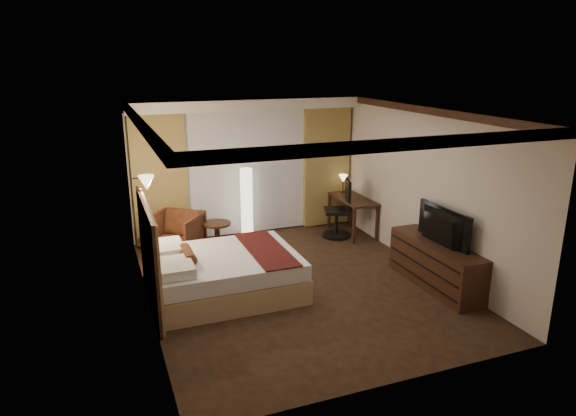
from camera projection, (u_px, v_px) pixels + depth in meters
name	position (u px, v px, depth m)	size (l,w,h in m)	color
floor	(297.00, 284.00, 8.09)	(4.50, 5.50, 0.01)	black
ceiling	(298.00, 111.00, 7.33)	(4.50, 5.50, 0.01)	white
back_wall	(246.00, 167.00, 10.18)	(4.50, 0.02, 2.70)	beige
left_wall	(143.00, 218.00, 6.94)	(0.02, 5.50, 2.70)	beige
right_wall	(424.00, 189.00, 8.48)	(0.02, 5.50, 2.70)	beige
crown_molding	(298.00, 116.00, 7.35)	(4.50, 5.50, 0.12)	black
soffit	(248.00, 104.00, 9.60)	(4.50, 0.50, 0.20)	white
curtain_sheer	(247.00, 173.00, 10.13)	(2.48, 0.04, 2.45)	silver
curtain_left_drape	(160.00, 181.00, 9.50)	(1.00, 0.14, 2.45)	#A58A4B
curtain_right_drape	(326.00, 167.00, 10.66)	(1.00, 0.14, 2.45)	#A58A4B
wall_sconce	(146.00, 183.00, 7.77)	(0.24, 0.24, 0.24)	white
bed	(226.00, 274.00, 7.72)	(2.15, 1.68, 0.63)	white
headboard	(150.00, 256.00, 7.22)	(0.12, 1.98, 1.50)	tan
armchair	(176.00, 232.00, 9.21)	(0.83, 0.78, 0.85)	#482315
side_table	(217.00, 237.00, 9.40)	(0.51, 0.51, 0.56)	black
floor_lamp	(247.00, 205.00, 9.81)	(0.31, 0.31, 1.45)	white
desk	(352.00, 216.00, 10.33)	(0.55, 1.20, 0.75)	black
desk_lamp	(343.00, 185.00, 10.58)	(0.18, 0.18, 0.34)	#FFD899
office_chair	(337.00, 209.00, 10.10)	(0.56, 0.56, 1.16)	black
dresser	(436.00, 264.00, 7.96)	(0.50, 1.83, 0.71)	black
television	(438.00, 222.00, 7.75)	(1.16, 0.67, 0.15)	black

